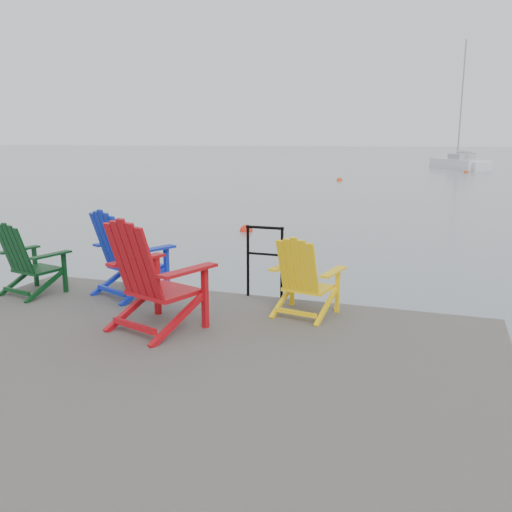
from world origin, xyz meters
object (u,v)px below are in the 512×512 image
(handrail, at_px, (265,255))
(chair_yellow, at_px, (304,276))
(buoy_a, at_px, (246,231))
(buoy_b, at_px, (340,181))
(chair_blue, at_px, (126,253))
(sailboat_near, at_px, (459,164))
(chair_red, at_px, (152,275))
(chair_green, at_px, (28,259))
(buoy_d, at_px, (466,173))

(handrail, xyz_separation_m, chair_yellow, (0.64, -0.53, -0.09))
(buoy_a, relative_size, buoy_b, 1.00)
(chair_blue, distance_m, sailboat_near, 44.53)
(chair_blue, bearing_deg, chair_red, -23.46)
(handrail, relative_size, buoy_a, 2.49)
(sailboat_near, bearing_deg, chair_green, -121.31)
(sailboat_near, height_order, buoy_b, sailboat_near)
(chair_red, bearing_deg, chair_blue, 151.79)
(buoy_b, bearing_deg, chair_yellow, -80.17)
(chair_green, distance_m, buoy_a, 8.30)
(handrail, distance_m, chair_blue, 1.73)
(handrail, height_order, chair_green, chair_green)
(chair_green, bearing_deg, sailboat_near, 94.68)
(chair_red, height_order, buoy_a, chair_red)
(chair_green, bearing_deg, handrail, 28.88)
(chair_red, distance_m, chair_yellow, 1.66)
(buoy_a, bearing_deg, sailboat_near, 80.75)
(handrail, bearing_deg, chair_green, -163.19)
(sailboat_near, bearing_deg, chair_yellow, -116.90)
(chair_blue, xyz_separation_m, sailboat_near, (4.61, 44.29, -0.69))
(chair_yellow, distance_m, buoy_a, 8.75)
(handrail, xyz_separation_m, chair_blue, (-1.66, -0.48, 0.00))
(chair_green, xyz_separation_m, buoy_a, (-0.13, 8.24, -0.97))
(chair_yellow, xyz_separation_m, buoy_b, (-4.71, 27.18, -0.95))
(sailboat_near, xyz_separation_m, buoy_d, (0.45, -6.26, -0.36))
(sailboat_near, relative_size, buoy_d, 29.62)
(chair_yellow, distance_m, buoy_b, 27.60)
(chair_yellow, bearing_deg, sailboat_near, 96.93)
(handrail, distance_m, chair_green, 2.97)
(handrail, relative_size, chair_yellow, 1.00)
(handrail, distance_m, buoy_d, 37.72)
(buoy_a, bearing_deg, chair_blue, -80.49)
(sailboat_near, bearing_deg, handrail, -117.77)
(chair_green, xyz_separation_m, buoy_d, (6.25, 38.41, -0.97))
(chair_yellow, bearing_deg, buoy_d, 95.76)
(chair_red, bearing_deg, chair_green, -178.03)
(chair_yellow, bearing_deg, chair_blue, -171.43)
(chair_red, xyz_separation_m, buoy_a, (-2.27, 8.88, -1.09))
(sailboat_near, bearing_deg, buoy_a, -123.16)
(chair_yellow, height_order, buoy_d, chair_yellow)
(chair_red, relative_size, sailboat_near, 0.11)
(handrail, xyz_separation_m, sailboat_near, (2.96, 43.81, -0.69))
(chair_green, distance_m, sailboat_near, 45.05)
(buoy_b, bearing_deg, buoy_a, -86.74)
(chair_yellow, relative_size, buoy_d, 2.47)
(sailboat_near, distance_m, buoy_d, 6.28)
(chair_red, distance_m, sailboat_near, 45.46)
(chair_red, bearing_deg, sailboat_near, 104.05)
(buoy_a, bearing_deg, buoy_b, 93.26)
(buoy_b, bearing_deg, buoy_d, 55.55)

